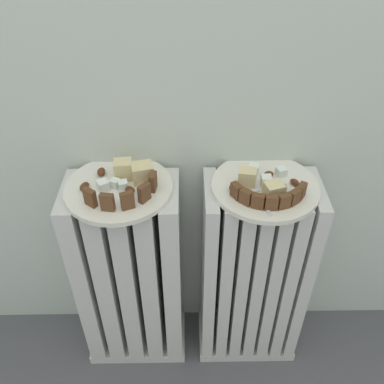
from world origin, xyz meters
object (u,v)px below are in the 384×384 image
(radiator_left, at_px, (131,278))
(fork, at_px, (260,198))
(plate_left, at_px, (119,188))
(radiator_right, at_px, (252,276))
(plate_right, at_px, (265,187))

(radiator_left, height_order, fork, fork)
(plate_left, bearing_deg, fork, -8.82)
(radiator_right, height_order, plate_right, plate_right)
(radiator_right, relative_size, plate_left, 2.49)
(radiator_right, bearing_deg, radiator_left, 180.00)
(plate_right, height_order, fork, fork)
(fork, bearing_deg, plate_right, 68.89)
(radiator_right, height_order, fork, fork)
(radiator_right, bearing_deg, fork, -111.11)
(radiator_left, xyz_separation_m, plate_left, (0.00, -0.00, 0.32))
(plate_right, bearing_deg, plate_left, 180.00)
(radiator_right, relative_size, fork, 5.77)
(radiator_left, bearing_deg, radiator_right, -0.00)
(plate_left, distance_m, fork, 0.32)
(plate_left, height_order, plate_right, same)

